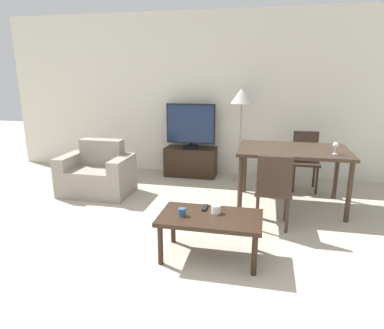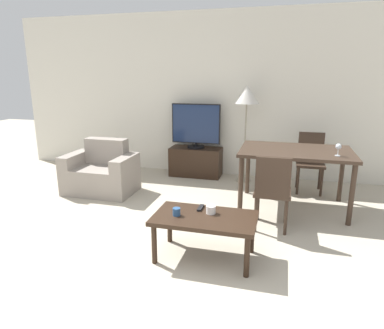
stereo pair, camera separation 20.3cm
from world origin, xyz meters
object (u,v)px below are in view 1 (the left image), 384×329
Objects in this scene: coffee_table at (210,221)px; floor_lamp at (242,98)px; tv_stand at (191,162)px; cup_colored_far at (182,212)px; armchair at (97,175)px; dining_table at (293,155)px; remote_primary at (205,208)px; cup_white_near at (216,209)px; dining_chair_far at (305,158)px; wine_glass_left at (336,146)px; tv at (191,126)px; dining_chair_near at (273,188)px.

coffee_table is 0.62× the size of floor_lamp.
cup_colored_far is at bearing -79.26° from tv_stand.
floor_lamp reaches higher than armchair.
floor_lamp reaches higher than tv_stand.
dining_table is at bearing 62.05° from coffee_table.
armchair is 2.24m from remote_primary.
floor_lamp is (0.07, 2.51, 0.97)m from coffee_table.
armchair is 2.39m from cup_white_near.
dining_chair_far is 1.33m from floor_lamp.
wine_glass_left reaches higher than remote_primary.
cup_colored_far is at bearing -138.27° from wine_glass_left.
cup_colored_far is at bearing -129.58° from remote_primary.
cup_colored_far is at bearing -168.65° from coffee_table.
coffee_table is (0.77, -2.62, -0.49)m from tv.
remote_primary is 1.65× the size of cup_white_near.
dining_table is 9.49× the size of wine_glass_left.
dining_chair_far reaches higher than tv_stand.
tv_stand is at bearing 105.59° from remote_primary.
dining_chair_near is at bearing -53.83° from tv.
tv is at bearing 170.74° from dining_chair_far.
cup_white_near reaches higher than remote_primary.
armchair is 3.25m from wine_glass_left.
tv is at bearing 126.17° from dining_chair_near.
floor_lamp is 10.27× the size of remote_primary.
cup_white_near is at bearing 63.39° from coffee_table.
tv_stand is 2.51m from wine_glass_left.
coffee_table is at bearing -63.77° from remote_primary.
cup_colored_far is 0.50× the size of wine_glass_left.
tv is 11.24× the size of cup_colored_far.
tv reaches higher than remote_primary.
armchair is 2.40m from coffee_table.
armchair reaches higher than remote_primary.
wine_glass_left reaches higher than dining_chair_far.
tv_stand is 5.77× the size of remote_primary.
dining_chair_far is at bearing 16.28° from armchair.
dining_chair_near is 5.93× the size of wine_glass_left.
coffee_table is 6.39× the size of remote_primary.
dining_chair_near is at bearing 44.68° from cup_colored_far.
floor_lamp reaches higher than dining_chair_near.
tv_stand is 2.73m from cup_colored_far.
dining_chair_near reaches higher than cup_colored_far.
wine_glass_left is at bearing -44.37° from floor_lamp.
wine_glass_left is (1.28, 1.32, 0.51)m from coffee_table.
dining_table is at bearing -34.02° from tv_stand.
dining_chair_near is at bearing -73.66° from floor_lamp.
tv reaches higher than wine_glass_left.
floor_lamp is 16.98× the size of cup_white_near.
armchair is at bearing 164.79° from dining_chair_near.
cup_white_near is at bearing -72.38° from tv.
armchair is at bearing -134.24° from tv_stand.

